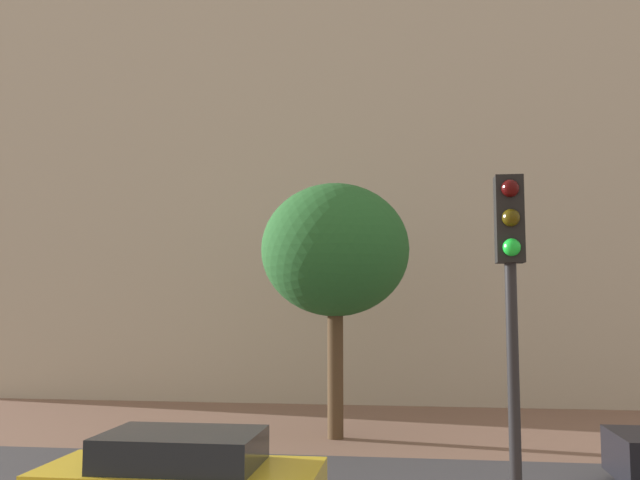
% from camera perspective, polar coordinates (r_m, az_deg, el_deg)
% --- Properties ---
extents(ground_plane, '(120.00, 120.00, 0.00)m').
position_cam_1_polar(ground_plane, '(14.15, 1.73, -18.78)').
color(ground_plane, brown).
extents(landmark_building, '(27.44, 15.51, 33.59)m').
position_cam_1_polar(landmark_building, '(31.69, 1.25, 7.94)').
color(landmark_building, '#B2A893').
rests_on(landmark_building, ground_plane).
extents(traffic_light_pole, '(0.28, 0.34, 4.59)m').
position_cam_1_polar(traffic_light_pole, '(7.29, 15.55, -5.61)').
color(traffic_light_pole, black).
rests_on(traffic_light_pole, ground_plane).
extents(tree_curb_far, '(3.74, 3.74, 6.36)m').
position_cam_1_polar(tree_curb_far, '(17.47, 1.26, -0.91)').
color(tree_curb_far, '#4C3823').
rests_on(tree_curb_far, ground_plane).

